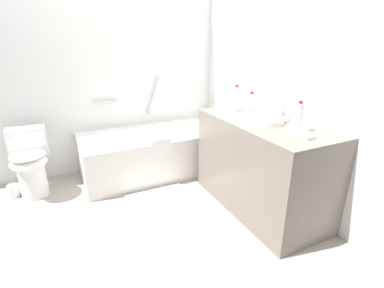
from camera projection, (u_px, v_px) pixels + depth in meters
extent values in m
plane|color=#9E9389|center=(138.00, 224.00, 2.50)|extent=(3.90, 3.90, 0.00)
cube|color=silver|center=(97.00, 71.00, 3.27)|extent=(3.30, 0.10, 2.35)
cube|color=silver|center=(284.00, 78.00, 2.70)|extent=(0.10, 3.10, 2.35)
cube|color=white|center=(156.00, 152.00, 3.43)|extent=(1.70, 0.80, 0.49)
cube|color=white|center=(155.00, 136.00, 3.36)|extent=(1.39, 0.58, 0.09)
cylinder|color=silver|center=(205.00, 122.00, 3.60)|extent=(0.09, 0.03, 0.03)
cylinder|color=silver|center=(153.00, 95.00, 3.57)|extent=(0.19, 0.03, 0.46)
cylinder|color=silver|center=(106.00, 102.00, 3.35)|extent=(0.27, 0.03, 0.03)
cube|color=white|center=(161.00, 148.00, 3.00)|extent=(0.22, 0.03, 0.20)
cylinder|color=white|center=(33.00, 178.00, 2.90)|extent=(0.25, 0.25, 0.39)
ellipsoid|color=white|center=(29.00, 162.00, 2.79)|extent=(0.34, 0.38, 0.12)
ellipsoid|color=white|center=(27.00, 155.00, 2.76)|extent=(0.33, 0.36, 0.02)
cube|color=white|center=(27.00, 141.00, 2.93)|extent=(0.36, 0.16, 0.29)
cylinder|color=silver|center=(24.00, 127.00, 2.88)|extent=(0.03, 0.03, 0.01)
cube|color=#6B6056|center=(261.00, 166.00, 2.64)|extent=(0.62, 1.32, 0.85)
cylinder|color=white|center=(265.00, 119.00, 2.46)|extent=(0.32, 0.32, 0.05)
cylinder|color=silver|center=(283.00, 115.00, 2.54)|extent=(0.02, 0.02, 0.08)
cylinder|color=silver|center=(280.00, 111.00, 2.50)|extent=(0.10, 0.02, 0.02)
cylinder|color=silver|center=(288.00, 119.00, 2.49)|extent=(0.03, 0.03, 0.04)
cylinder|color=silver|center=(278.00, 116.00, 2.59)|extent=(0.03, 0.03, 0.04)
cylinder|color=silver|center=(236.00, 99.00, 2.80)|extent=(0.06, 0.06, 0.23)
cylinder|color=red|center=(237.00, 86.00, 2.76)|extent=(0.03, 0.03, 0.02)
cylinder|color=silver|center=(251.00, 105.00, 2.65)|extent=(0.06, 0.06, 0.20)
cylinder|color=red|center=(252.00, 93.00, 2.62)|extent=(0.03, 0.03, 0.02)
cylinder|color=silver|center=(299.00, 118.00, 2.18)|extent=(0.06, 0.06, 0.22)
cylinder|color=red|center=(301.00, 102.00, 2.14)|extent=(0.03, 0.03, 0.02)
cylinder|color=white|center=(248.00, 108.00, 2.77)|extent=(0.08, 0.08, 0.09)
cylinder|color=white|center=(305.00, 129.00, 2.14)|extent=(0.07, 0.07, 0.08)
cube|color=white|center=(308.00, 137.00, 2.06)|extent=(0.09, 0.06, 0.02)
cube|color=white|center=(158.00, 197.00, 2.91)|extent=(0.61, 0.34, 0.01)
cylinder|color=white|center=(14.00, 191.00, 2.92)|extent=(0.11, 0.11, 0.13)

